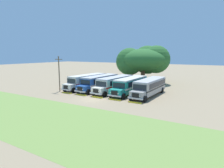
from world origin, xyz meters
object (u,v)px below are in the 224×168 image
Objects in this scene: parked_bus_slot_2 at (115,83)px; broad_shade_tree at (144,60)px; parked_bus_slot_1 at (100,82)px; parked_bus_slot_3 at (130,85)px; parked_bus_slot_0 at (87,81)px; utility_pole at (59,73)px; parked_bus_slot_4 at (150,86)px.

broad_shade_tree reaches higher than parked_bus_slot_2.
parked_bus_slot_1 and parked_bus_slot_3 have the same top height.
utility_pole is at bearing -22.85° from parked_bus_slot_0.
parked_bus_slot_4 is (6.82, 0.17, 0.00)m from parked_bus_slot_2.
parked_bus_slot_4 is at bearing 18.00° from utility_pole.
parked_bus_slot_2 is 1.01× the size of parked_bus_slot_3.
utility_pole is (-5.77, -5.12, 2.01)m from parked_bus_slot_1.
parked_bus_slot_4 is at bearing -64.81° from broad_shade_tree.
parked_bus_slot_2 is at bearing -86.86° from parked_bus_slot_4.
parked_bus_slot_4 is at bearing 95.17° from parked_bus_slot_0.
parked_bus_slot_2 is 10.77m from utility_pole.
parked_bus_slot_0 is at bearing -87.66° from parked_bus_slot_4.
parked_bus_slot_3 and parked_bus_slot_4 have the same top height.
utility_pole is (-12.47, -5.19, 2.01)m from parked_bus_slot_3.
parked_bus_slot_2 and parked_bus_slot_3 have the same top height.
utility_pole is (-16.11, -5.23, 2.01)m from parked_bus_slot_4.
parked_bus_slot_4 is 0.86× the size of broad_shade_tree.
parked_bus_slot_3 is 1.62× the size of utility_pole.
parked_bus_slot_2 is 1.63× the size of utility_pole.
parked_bus_slot_3 is (3.18, 0.13, 0.00)m from parked_bus_slot_2.
parked_bus_slot_4 is at bearing 91.55° from parked_bus_slot_3.
parked_bus_slot_2 and parked_bus_slot_4 have the same top height.
utility_pole is (-9.94, -18.35, -2.00)m from broad_shade_tree.
parked_bus_slot_2 is at bearing 91.74° from parked_bus_slot_1.
broad_shade_tree reaches higher than parked_bus_slot_3.
broad_shade_tree is (4.17, 13.23, 4.01)m from parked_bus_slot_1.
parked_bus_slot_0 is 15.67m from broad_shade_tree.
broad_shade_tree is (7.31, 13.27, 4.01)m from parked_bus_slot_0.
broad_shade_tree is at bearing -179.04° from parked_bus_slot_2.
parked_bus_slot_4 is (3.64, 0.04, 0.00)m from parked_bus_slot_3.
parked_bus_slot_3 is at bearing 22.60° from utility_pole.
parked_bus_slot_1 is 1.00× the size of parked_bus_slot_3.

